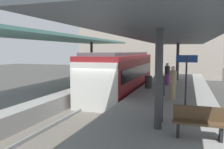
{
  "coord_description": "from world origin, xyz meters",
  "views": [
    {
      "loc": [
        4.63,
        -11.95,
        3.37
      ],
      "look_at": [
        0.27,
        1.31,
        1.98
      ],
      "focal_mm": 37.28,
      "sensor_mm": 36.0,
      "label": 1
    }
  ],
  "objects": [
    {
      "name": "canopy_left",
      "position": [
        -3.8,
        1.4,
        4.22
      ],
      "size": [
        4.18,
        21.0,
        3.34
      ],
      "color": "#333335",
      "rests_on": "platform_left"
    },
    {
      "name": "rail_near_side",
      "position": [
        -0.72,
        0.0,
        0.27
      ],
      "size": [
        0.08,
        28.0,
        0.14
      ],
      "primitive_type": "cube",
      "color": "slate",
      "rests_on": "track_ballast"
    },
    {
      "name": "litter_bin",
      "position": [
        2.23,
        2.87,
        1.4
      ],
      "size": [
        0.44,
        0.44,
        0.8
      ],
      "primitive_type": "cylinder",
      "color": "#2D2D30",
      "rests_on": "platform_right"
    },
    {
      "name": "platform_sign",
      "position": [
        4.56,
        -1.3,
        2.62
      ],
      "size": [
        0.9,
        0.08,
        2.21
      ],
      "color": "#262628",
      "rests_on": "platform_right"
    },
    {
      "name": "passenger_mid_platform",
      "position": [
        3.94,
        -0.27,
        1.85
      ],
      "size": [
        0.36,
        0.36,
        1.65
      ],
      "color": "#998460",
      "rests_on": "platform_right"
    },
    {
      "name": "passenger_near_bench",
      "position": [
        3.25,
        4.58,
        1.81
      ],
      "size": [
        0.36,
        0.36,
        1.57
      ],
      "color": "#7A337A",
      "rests_on": "platform_right"
    },
    {
      "name": "station_building_backdrop",
      "position": [
        -0.64,
        20.0,
        5.5
      ],
      "size": [
        18.0,
        6.0,
        11.0
      ],
      "primitive_type": "cube",
      "color": "#A89E8E",
      "rests_on": "ground_plane"
    },
    {
      "name": "platform_right",
      "position": [
        3.8,
        0.0,
        0.5
      ],
      "size": [
        4.4,
        28.0,
        1.0
      ],
      "primitive_type": "cube",
      "color": "gray",
      "rests_on": "ground_plane"
    },
    {
      "name": "passenger_far_end",
      "position": [
        3.74,
        -4.16,
        1.93
      ],
      "size": [
        0.36,
        0.36,
        1.78
      ],
      "color": "#232328",
      "rests_on": "platform_right"
    },
    {
      "name": "platform_bench",
      "position": [
        4.97,
        -5.31,
        1.46
      ],
      "size": [
        1.4,
        0.41,
        0.86
      ],
      "color": "black",
      "rests_on": "platform_right"
    },
    {
      "name": "rail_far_side",
      "position": [
        0.72,
        0.0,
        0.27
      ],
      "size": [
        0.08,
        28.0,
        0.14
      ],
      "primitive_type": "cube",
      "color": "slate",
      "rests_on": "track_ballast"
    },
    {
      "name": "canopy_right",
      "position": [
        3.8,
        1.4,
        4.09
      ],
      "size": [
        4.18,
        21.0,
        3.21
      ],
      "color": "#333335",
      "rests_on": "platform_right"
    },
    {
      "name": "commuter_train",
      "position": [
        0.0,
        4.13,
        1.73
      ],
      "size": [
        2.78,
        10.21,
        3.1
      ],
      "color": "maroon",
      "rests_on": "track_ballast"
    },
    {
      "name": "ground_plane",
      "position": [
        0.0,
        0.0,
        0.0
      ],
      "size": [
        80.0,
        80.0,
        0.0
      ],
      "primitive_type": "plane",
      "color": "#383835"
    },
    {
      "name": "track_ballast",
      "position": [
        0.0,
        0.0,
        0.1
      ],
      "size": [
        3.2,
        28.0,
        0.2
      ],
      "primitive_type": "cube",
      "color": "#59544C",
      "rests_on": "ground_plane"
    },
    {
      "name": "platform_left",
      "position": [
        -3.8,
        0.0,
        0.5
      ],
      "size": [
        4.4,
        28.0,
        1.0
      ],
      "primitive_type": "cube",
      "color": "gray",
      "rests_on": "ground_plane"
    }
  ]
}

